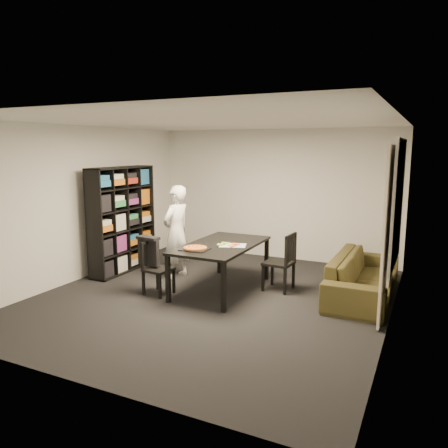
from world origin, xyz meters
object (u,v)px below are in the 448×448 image
at_px(baking_tray, 195,249).
at_px(sofa, 363,276).
at_px(chair_right, 284,258).
at_px(person, 176,232).
at_px(chair_left, 154,264).
at_px(bookshelf, 122,219).
at_px(pepperoni_pizza, 195,248).
at_px(dining_table, 221,248).

bearing_deg(baking_tray, sofa, 27.68).
bearing_deg(chair_right, person, -83.14).
relative_size(chair_left, chair_right, 0.89).
height_order(chair_right, person, person).
relative_size(bookshelf, sofa, 0.88).
xyz_separation_m(chair_left, baking_tray, (0.68, 0.08, 0.28)).
xyz_separation_m(person, pepperoni_pizza, (0.83, -0.81, -0.03)).
xyz_separation_m(baking_tray, pepperoni_pizza, (0.01, -0.00, 0.02)).
height_order(chair_left, baking_tray, chair_left).
xyz_separation_m(bookshelf, person, (1.11, 0.06, -0.15)).
bearing_deg(dining_table, chair_left, -145.82).
height_order(chair_left, chair_right, chair_right).
height_order(dining_table, sofa, dining_table).
bearing_deg(dining_table, person, 163.52).
height_order(dining_table, pepperoni_pizza, pepperoni_pizza).
height_order(bookshelf, pepperoni_pizza, bookshelf).
relative_size(dining_table, chair_left, 2.18).
bearing_deg(sofa, dining_table, 108.09).
distance_m(chair_left, baking_tray, 0.74).
relative_size(chair_right, baking_tray, 2.31).
bearing_deg(person, chair_left, 18.55).
bearing_deg(chair_left, pepperoni_pizza, -77.12).
height_order(baking_tray, pepperoni_pizza, pepperoni_pizza).
xyz_separation_m(dining_table, baking_tray, (-0.19, -0.51, 0.07)).
bearing_deg(bookshelf, baking_tray, -21.25).
distance_m(baking_tray, sofa, 2.59).
xyz_separation_m(baking_tray, sofa, (2.26, 1.19, -0.44)).
xyz_separation_m(person, sofa, (3.08, 0.38, -0.49)).
relative_size(bookshelf, person, 1.18).
relative_size(dining_table, baking_tray, 4.48).
distance_m(dining_table, sofa, 2.21).
bearing_deg(baking_tray, pepperoni_pizza, -15.05).
height_order(dining_table, baking_tray, baking_tray).
xyz_separation_m(dining_table, person, (-1.01, 0.30, 0.12)).
distance_m(dining_table, chair_right, 1.00).
relative_size(chair_left, pepperoni_pizza, 2.35).
xyz_separation_m(pepperoni_pizza, sofa, (2.25, 1.19, -0.46)).
relative_size(baking_tray, sofa, 0.19).
height_order(person, sofa, person).
bearing_deg(bookshelf, pepperoni_pizza, -21.23).
xyz_separation_m(chair_right, pepperoni_pizza, (-1.08, -0.90, 0.25)).
bearing_deg(person, sofa, 106.44).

